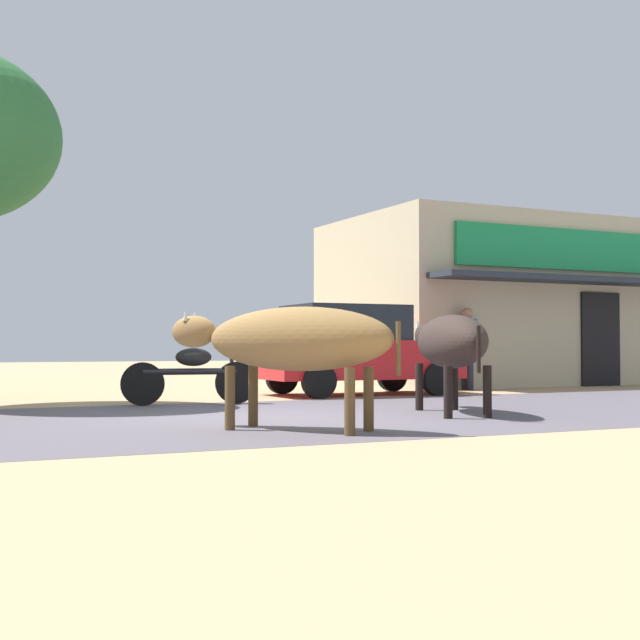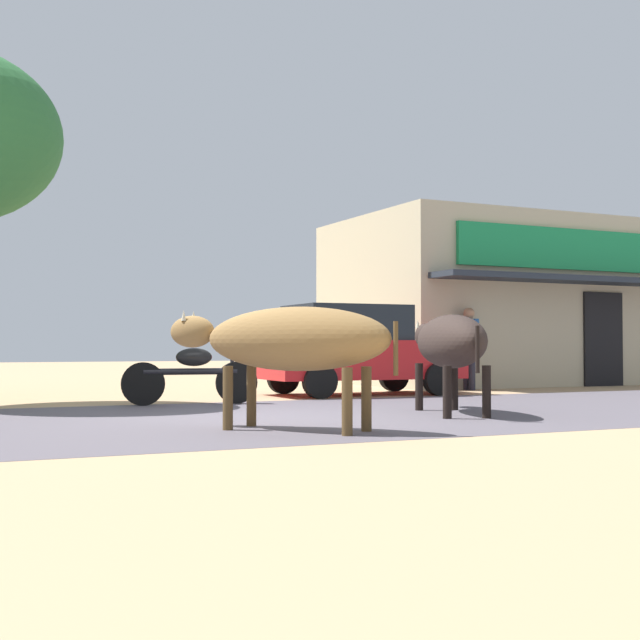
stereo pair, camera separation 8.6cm
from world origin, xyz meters
name	(u,v)px [view 1 (the left image)]	position (x,y,z in m)	size (l,w,h in m)	color
ground	(261,418)	(0.00, 0.00, 0.00)	(80.00, 80.00, 0.00)	tan
asphalt_road	(261,418)	(0.00, 0.00, 0.00)	(72.00, 6.06, 0.00)	#585159
storefront_right_club	(512,304)	(9.60, 7.23, 1.94)	(8.48, 5.84, 3.87)	#BBB090
parked_hatchback_car	(354,349)	(3.48, 4.05, 0.84)	(3.67, 1.95, 1.64)	red
parked_motorcycle	(192,373)	(-0.03, 2.74, 0.48)	(2.09, 0.32, 1.08)	black
cow_near_brown	(293,340)	(-0.31, -1.68, 0.96)	(2.07, 2.39, 1.32)	olive
cow_far_dark	(450,342)	(2.50, -0.48, 0.95)	(1.35, 2.72, 1.31)	#302520
pedestrian_by_shop	(467,342)	(6.37, 4.57, 0.98)	(0.48, 0.61, 1.67)	#262633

